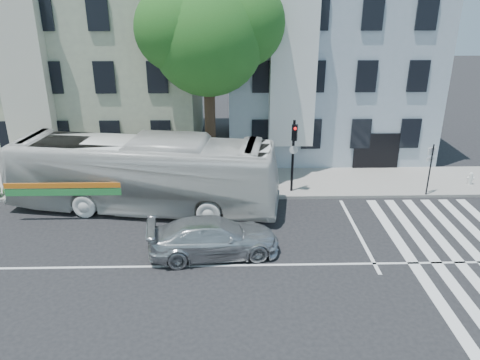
{
  "coord_description": "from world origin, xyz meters",
  "views": [
    {
      "loc": [
        0.99,
        -15.2,
        9.72
      ],
      "look_at": [
        1.42,
        2.72,
        2.4
      ],
      "focal_mm": 35.0,
      "sensor_mm": 36.0,
      "label": 1
    }
  ],
  "objects_px": {
    "bus": "(143,174)",
    "traffic_signal": "(294,148)",
    "fire_hydrant": "(471,178)",
    "sedan": "(214,237)"
  },
  "relations": [
    {
      "from": "bus",
      "to": "traffic_signal",
      "type": "height_order",
      "value": "traffic_signal"
    },
    {
      "from": "bus",
      "to": "fire_hydrant",
      "type": "xyz_separation_m",
      "value": [
        16.76,
        2.17,
        -1.26
      ]
    },
    {
      "from": "bus",
      "to": "traffic_signal",
      "type": "distance_m",
      "value": 7.37
    },
    {
      "from": "bus",
      "to": "sedan",
      "type": "xyz_separation_m",
      "value": [
        3.39,
        -4.32,
        -1.02
      ]
    },
    {
      "from": "sedan",
      "to": "bus",
      "type": "bearing_deg",
      "value": 30.7
    },
    {
      "from": "sedan",
      "to": "traffic_signal",
      "type": "height_order",
      "value": "traffic_signal"
    },
    {
      "from": "sedan",
      "to": "fire_hydrant",
      "type": "bearing_deg",
      "value": -71.49
    },
    {
      "from": "bus",
      "to": "sedan",
      "type": "distance_m",
      "value": 5.59
    },
    {
      "from": "traffic_signal",
      "to": "fire_hydrant",
      "type": "bearing_deg",
      "value": 21.97
    },
    {
      "from": "bus",
      "to": "fire_hydrant",
      "type": "relative_size",
      "value": 18.72
    }
  ]
}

